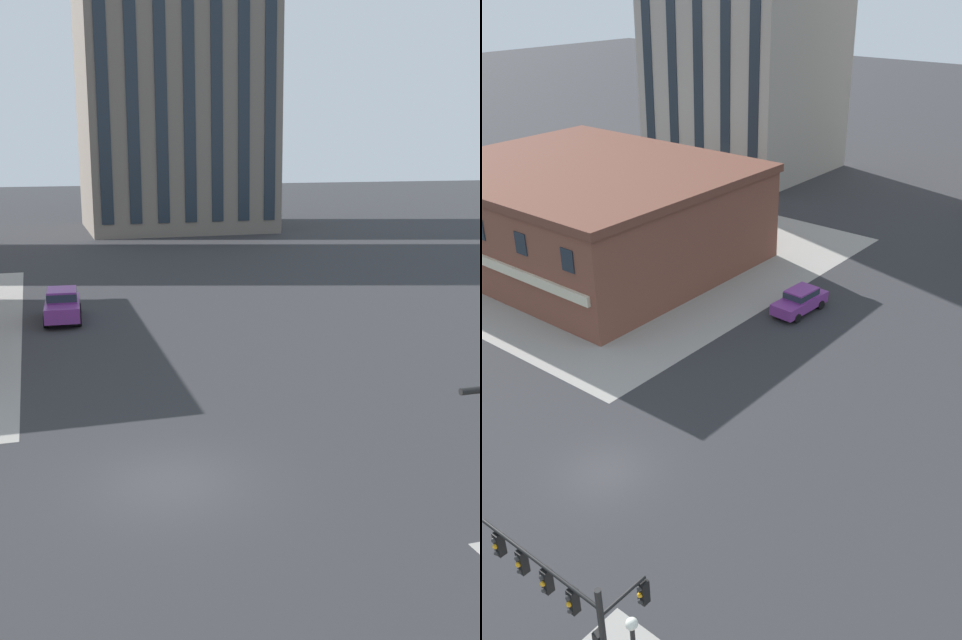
% 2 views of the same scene
% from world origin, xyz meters
% --- Properties ---
extents(ground_plane, '(320.00, 320.00, 0.00)m').
position_xyz_m(ground_plane, '(0.00, 0.00, 0.00)').
color(ground_plane, '#2D2D30').
extents(car_main_southbound_far, '(2.10, 4.50, 1.68)m').
position_xyz_m(car_main_southbound_far, '(-1.91, 19.88, 0.92)').
color(car_main_southbound_far, '#7A3389').
rests_on(car_main_southbound_far, ground).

